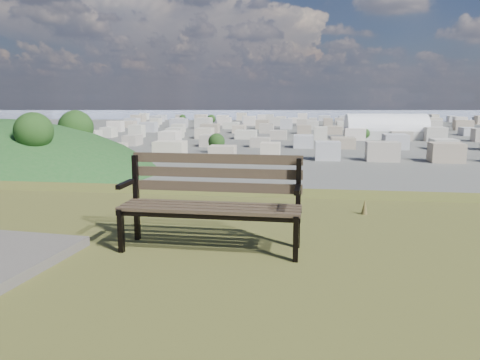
# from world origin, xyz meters

# --- Properties ---
(park_bench) EXTENTS (1.64, 0.56, 0.85)m
(park_bench) POSITION_xyz_m (0.84, 1.74, 25.48)
(park_bench) COLOR #483C2A
(park_bench) RESTS_ON hilltop_mesa
(grass_tufts) EXTENTS (12.49, 7.38, 0.28)m
(grass_tufts) POSITION_xyz_m (0.24, 0.14, 25.11)
(grass_tufts) COLOR brown
(grass_tufts) RESTS_ON hilltop_mesa
(arena) EXTENTS (51.89, 24.73, 21.35)m
(arena) POSITION_xyz_m (54.27, 311.14, 5.03)
(arena) COLOR #B6B7B2
(arena) RESTS_ON ground
(city_blocks) EXTENTS (395.00, 361.00, 7.00)m
(city_blocks) POSITION_xyz_m (0.00, 394.44, 3.50)
(city_blocks) COLOR beige
(city_blocks) RESTS_ON ground
(city_trees) EXTENTS (406.52, 387.20, 9.98)m
(city_trees) POSITION_xyz_m (-26.39, 319.00, 4.83)
(city_trees) COLOR black
(city_trees) RESTS_ON ground
(bay_water) EXTENTS (2400.00, 700.00, 0.12)m
(bay_water) POSITION_xyz_m (0.00, 900.00, 0.00)
(bay_water) COLOR #9CA8C6
(bay_water) RESTS_ON ground
(far_hills) EXTENTS (2050.00, 340.00, 60.00)m
(far_hills) POSITION_xyz_m (-60.92, 1402.93, 25.47)
(far_hills) COLOR #8289A2
(far_hills) RESTS_ON ground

